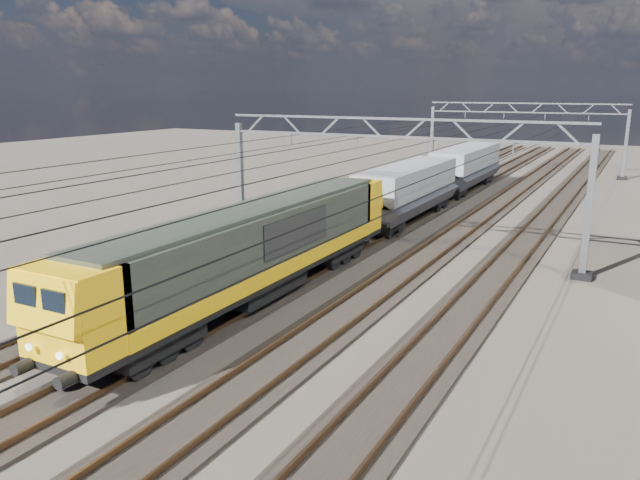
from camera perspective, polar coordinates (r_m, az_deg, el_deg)
The scene contains 12 objects.
ground at distance 29.77m, azimuth 3.53°, elevation -3.00°, with size 160.00×160.00×0.00m, color black.
track_outer_west at distance 32.58m, azimuth -6.11°, elevation -1.45°, with size 2.60×140.00×0.30m.
track_loco at distance 30.59m, azimuth 0.12°, elevation -2.37°, with size 2.60×140.00×0.30m.
track_inner_east at distance 29.02m, azimuth 7.14°, elevation -3.38°, with size 2.60×140.00×0.30m.
track_outer_east at distance 27.94m, azimuth 14.84°, elevation -4.43°, with size 2.60×140.00×0.30m.
catenary_gantry_mid at distance 32.54m, azimuth 6.57°, elevation 5.42°, with size 19.90×0.90×7.11m.
catenary_gantry_far at distance 67.19m, azimuth 18.05°, elevation 9.11°, with size 19.90×0.90×7.11m.
overhead_wires at distance 36.07m, azimuth 9.01°, elevation 9.10°, with size 12.03×140.00×0.53m.
locomotive at distance 25.32m, azimuth -5.84°, elevation -0.60°, with size 2.76×21.10×3.62m.
hopper_wagon_lead at distance 40.94m, azimuth 8.04°, elevation 4.71°, with size 3.38×13.00×3.25m.
hopper_wagon_mid at distance 54.39m, azimuth 13.22°, elevation 6.70°, with size 3.38×13.00×3.25m.
trackside_cabinet at distance 27.60m, azimuth -22.66°, elevation -3.15°, with size 0.55×0.48×1.38m.
Camera 1 is at (11.70, -26.00, 8.57)m, focal length 35.00 mm.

